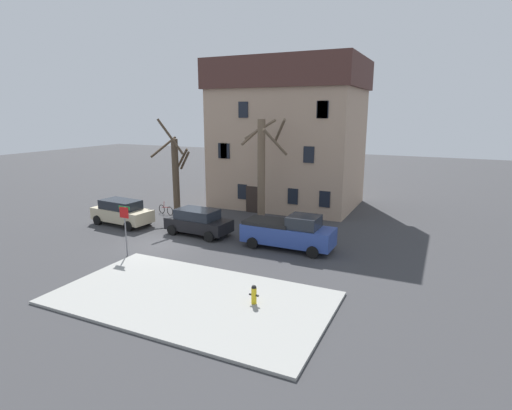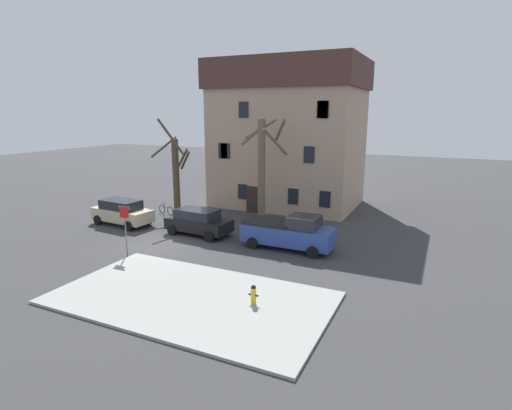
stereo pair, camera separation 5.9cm
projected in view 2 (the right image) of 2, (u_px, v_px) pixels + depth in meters
ground_plane at (160, 245)px, 24.41m from camera, size 120.00×120.00×0.00m
sidewalk_slab at (191, 298)px, 17.32m from camera, size 11.79×6.53×0.12m
building_main at (288, 133)px, 34.01m from camera, size 12.02×8.56×11.94m
tree_bare_near at (176, 173)px, 30.94m from camera, size 2.78×2.76×7.38m
tree_bare_mid at (262, 167)px, 28.21m from camera, size 3.47×3.49×7.43m
car_beige_wagon at (122, 212)px, 28.61m from camera, size 4.66×2.33×1.79m
car_black_wagon at (198, 221)px, 26.28m from camera, size 4.40×2.28×1.70m
pickup_truck_blue at (289, 232)px, 23.57m from camera, size 5.40×2.16×2.07m
fire_hydrant at (253, 294)px, 16.58m from camera, size 0.42×0.22×0.81m
street_sign_pole at (125, 221)px, 22.15m from camera, size 0.76×0.07×2.83m
bicycle_leaning at (166, 210)px, 31.61m from camera, size 1.70×0.52×1.03m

